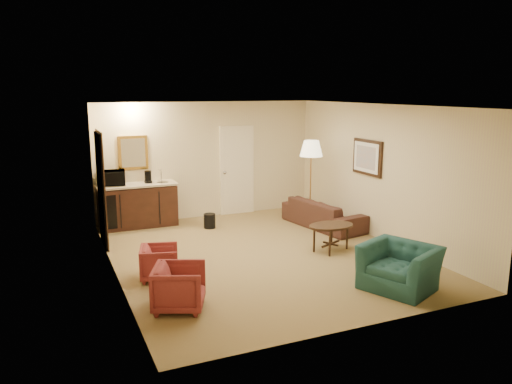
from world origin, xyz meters
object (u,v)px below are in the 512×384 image
at_px(rose_chair_near, 160,261).
at_px(coffee_table, 331,238).
at_px(teal_armchair, 400,260).
at_px(waste_bin, 210,221).
at_px(wetbar_cabinet, 138,205).
at_px(floor_lamp, 310,183).
at_px(rose_chair_far, 179,285).
at_px(microwave, 111,176).
at_px(sofa, 323,209).
at_px(coffee_maker, 148,177).

height_order(rose_chair_near, coffee_table, rose_chair_near).
height_order(teal_armchair, coffee_table, teal_armchair).
distance_m(coffee_table, waste_bin, 2.77).
distance_m(wetbar_cabinet, floor_lamp, 3.69).
xyz_separation_m(rose_chair_near, rose_chair_far, (0.00, -1.18, 0.05)).
relative_size(waste_bin, microwave, 0.55).
distance_m(rose_chair_near, coffee_table, 3.15).
bearing_deg(microwave, sofa, -14.13).
bearing_deg(floor_lamp, rose_chair_far, -140.72).
relative_size(coffee_table, floor_lamp, 0.46).
bearing_deg(rose_chair_far, waste_bin, -1.06).
bearing_deg(rose_chair_far, teal_armchair, -77.96).
distance_m(teal_armchair, coffee_table, 1.91).
height_order(coffee_table, coffee_maker, coffee_maker).
bearing_deg(wetbar_cabinet, coffee_maker, 6.10).
distance_m(coffee_table, microwave, 4.67).
xyz_separation_m(rose_chair_far, floor_lamp, (3.67, 3.00, 0.58)).
bearing_deg(coffee_table, microwave, 137.70).
distance_m(floor_lamp, waste_bin, 2.28).
relative_size(wetbar_cabinet, coffee_maker, 6.21).
bearing_deg(wetbar_cabinet, microwave, 172.00).
xyz_separation_m(wetbar_cabinet, rose_chair_far, (-0.25, -4.32, -0.13)).
bearing_deg(rose_chair_far, floor_lamp, -27.82).
height_order(sofa, teal_armchair, teal_armchair).
bearing_deg(wetbar_cabinet, rose_chair_near, -94.55).
distance_m(wetbar_cabinet, coffee_maker, 0.64).
bearing_deg(wetbar_cabinet, coffee_table, -46.21).
distance_m(sofa, rose_chair_far, 4.73).
relative_size(rose_chair_far, coffee_table, 0.79).
relative_size(sofa, coffee_maker, 7.39).
xyz_separation_m(rose_chair_near, waste_bin, (1.60, 2.42, -0.14)).
xyz_separation_m(wetbar_cabinet, floor_lamp, (3.42, -1.32, 0.45)).
relative_size(coffee_table, waste_bin, 2.77).
bearing_deg(waste_bin, wetbar_cabinet, 151.93).
height_order(coffee_table, waste_bin, coffee_table).
distance_m(sofa, waste_bin, 2.42).
relative_size(wetbar_cabinet, sofa, 0.84).
relative_size(teal_armchair, microwave, 1.83).
bearing_deg(coffee_maker, teal_armchair, -55.37).
bearing_deg(wetbar_cabinet, teal_armchair, -59.69).
relative_size(rose_chair_far, waste_bin, 2.18).
xyz_separation_m(rose_chair_far, coffee_maker, (0.50, 4.35, 0.72)).
xyz_separation_m(wetbar_cabinet, microwave, (-0.50, 0.07, 0.65)).
height_order(wetbar_cabinet, floor_lamp, floor_lamp).
bearing_deg(rose_chair_far, rose_chair_near, 22.90).
bearing_deg(floor_lamp, microwave, 160.46).
bearing_deg(waste_bin, sofa, -20.77).
distance_m(microwave, coffee_maker, 0.75).
relative_size(sofa, microwave, 3.54).
distance_m(waste_bin, coffee_maker, 1.61).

